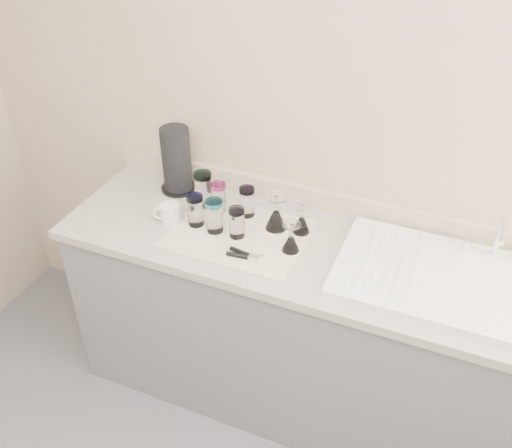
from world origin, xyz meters
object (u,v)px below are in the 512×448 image
at_px(sink_unit, 448,280).
at_px(tumbler_lavender, 237,222).
at_px(tumbler_blue, 214,216).
at_px(white_mug, 170,213).
at_px(paper_towel_roll, 177,161).
at_px(tumbler_magenta, 195,210).
at_px(tumbler_cyan, 219,197).
at_px(goblet_front_right, 291,241).
at_px(tumbler_teal, 203,189).
at_px(can_opener, 246,256).
at_px(tumbler_purple, 247,202).
at_px(goblet_back_left, 276,217).
at_px(goblet_back_right, 301,223).

height_order(sink_unit, tumbler_lavender, sink_unit).
distance_m(tumbler_blue, white_mug, 0.21).
relative_size(tumbler_blue, white_mug, 1.14).
relative_size(tumbler_lavender, paper_towel_roll, 0.43).
relative_size(tumbler_magenta, paper_towel_roll, 0.46).
xyz_separation_m(tumbler_cyan, tumbler_magenta, (-0.04, -0.13, 0.00)).
distance_m(tumbler_magenta, paper_towel_roll, 0.32).
height_order(goblet_front_right, white_mug, goblet_front_right).
height_order(tumbler_teal, paper_towel_roll, paper_towel_roll).
xyz_separation_m(tumbler_magenta, can_opener, (0.28, -0.12, -0.06)).
height_order(tumbler_teal, can_opener, tumbler_teal).
distance_m(tumbler_purple, goblet_front_right, 0.30).
relative_size(sink_unit, tumbler_blue, 5.60).
bearing_deg(tumbler_blue, can_opener, -30.98).
distance_m(tumbler_blue, goblet_back_left, 0.25).
relative_size(tumbler_purple, goblet_back_left, 0.84).
bearing_deg(tumbler_teal, goblet_front_right, -18.71).
bearing_deg(goblet_front_right, tumbler_cyan, 159.63).
relative_size(tumbler_teal, can_opener, 1.07).
relative_size(tumbler_magenta, goblet_back_left, 0.87).
height_order(tumbler_magenta, goblet_front_right, tumbler_magenta).
distance_m(sink_unit, tumbler_blue, 0.94).
distance_m(tumbler_magenta, tumbler_lavender, 0.19).
relative_size(goblet_back_left, goblet_front_right, 1.25).
relative_size(tumbler_cyan, tumbler_magenta, 0.95).
relative_size(tumbler_blue, goblet_back_left, 0.91).
distance_m(sink_unit, goblet_back_left, 0.72).
bearing_deg(white_mug, paper_towel_roll, 111.29).
distance_m(tumbler_lavender, paper_towel_roll, 0.47).
relative_size(tumbler_lavender, goblet_back_right, 1.00).
distance_m(goblet_front_right, can_opener, 0.19).
distance_m(sink_unit, can_opener, 0.76).
relative_size(tumbler_magenta, goblet_front_right, 1.09).
distance_m(sink_unit, tumbler_lavender, 0.84).
relative_size(tumbler_teal, white_mug, 1.24).
relative_size(sink_unit, tumbler_cyan, 6.18).
bearing_deg(tumbler_blue, goblet_front_right, -0.10).
bearing_deg(tumbler_blue, tumbler_lavender, 1.39).
relative_size(tumbler_teal, goblet_front_right, 1.24).
bearing_deg(tumbler_cyan, tumbler_blue, -70.47).
xyz_separation_m(tumbler_teal, can_opener, (0.32, -0.27, -0.07)).
relative_size(tumbler_cyan, tumbler_purple, 0.99).
bearing_deg(tumbler_lavender, tumbler_cyan, 136.96).
bearing_deg(tumbler_cyan, tumbler_teal, 169.55).
relative_size(sink_unit, tumbler_lavender, 6.21).
bearing_deg(paper_towel_roll, goblet_back_right, -9.24).
distance_m(white_mug, paper_towel_roll, 0.28).
xyz_separation_m(tumbler_teal, goblet_back_right, (0.46, -0.02, -0.04)).
bearing_deg(tumbler_teal, white_mug, -114.72).
distance_m(tumbler_purple, can_opener, 0.30).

